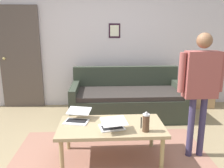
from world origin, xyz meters
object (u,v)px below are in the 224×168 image
(interior_door, at_px, (20,58))
(french_press, at_px, (146,123))
(laptop_center, at_px, (113,125))
(coffee_table, at_px, (111,128))
(couch, at_px, (127,100))
(laptop_left, at_px, (77,118))
(person_standing, at_px, (201,80))
(side_shelf, at_px, (203,89))
(flower_vase, at_px, (206,64))

(interior_door, distance_m, french_press, 3.16)
(laptop_center, xyz_separation_m, french_press, (-0.38, 0.09, 0.06))
(french_press, bearing_deg, interior_door, -47.32)
(coffee_table, bearing_deg, couch, -104.38)
(laptop_left, bearing_deg, interior_door, -56.19)
(laptop_left, xyz_separation_m, person_standing, (-1.51, 0.14, 0.50))
(laptop_left, bearing_deg, person_standing, 174.73)
(side_shelf, distance_m, flower_vase, 0.53)
(coffee_table, xyz_separation_m, laptop_left, (0.43, -0.15, 0.09))
(side_shelf, height_order, person_standing, person_standing)
(interior_door, relative_size, coffee_table, 1.59)
(side_shelf, bearing_deg, flower_vase, 171.14)
(side_shelf, bearing_deg, laptop_left, 35.39)
(side_shelf, bearing_deg, laptop_center, 44.94)
(couch, height_order, coffee_table, couch)
(laptop_left, xyz_separation_m, laptop_center, (-0.44, 0.26, 0.00))
(laptop_center, height_order, flower_vase, flower_vase)
(couch, xyz_separation_m, laptop_center, (0.37, 1.58, 0.20))
(interior_door, relative_size, laptop_center, 5.50)
(laptop_left, height_order, flower_vase, flower_vase)
(interior_door, bearing_deg, side_shelf, 176.58)
(laptop_left, bearing_deg, laptop_center, 149.02)
(interior_door, bearing_deg, coffee_table, 129.52)
(interior_door, height_order, person_standing, interior_door)
(couch, relative_size, laptop_center, 5.52)
(side_shelf, height_order, flower_vase, flower_vase)
(interior_door, xyz_separation_m, side_shelf, (-3.74, 0.22, -0.65))
(laptop_center, height_order, side_shelf, side_shelf)
(couch, distance_m, french_press, 1.69)
(laptop_center, bearing_deg, person_standing, -173.41)
(interior_door, bearing_deg, couch, 163.32)
(french_press, height_order, flower_vase, flower_vase)
(couch, bearing_deg, person_standing, 115.73)
(person_standing, bearing_deg, laptop_left, -5.27)
(laptop_left, distance_m, laptop_center, 0.51)
(coffee_table, relative_size, laptop_center, 3.47)
(laptop_center, height_order, french_press, french_press)
(couch, relative_size, laptop_left, 5.39)
(interior_door, relative_size, flower_vase, 5.17)
(side_shelf, bearing_deg, interior_door, -3.42)
(coffee_table, height_order, laptop_center, laptop_center)
(coffee_table, distance_m, flower_vase, 2.79)
(flower_vase, height_order, person_standing, person_standing)
(laptop_left, distance_m, french_press, 0.89)
(side_shelf, relative_size, person_standing, 0.48)
(coffee_table, bearing_deg, side_shelf, -136.84)
(interior_door, distance_m, laptop_left, 2.41)
(coffee_table, distance_m, side_shelf, 2.75)
(interior_door, bearing_deg, flower_vase, 176.58)
(french_press, distance_m, flower_vase, 2.65)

